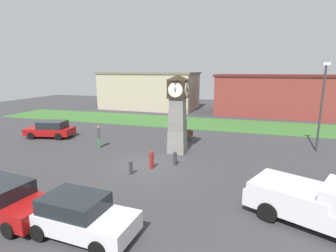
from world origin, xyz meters
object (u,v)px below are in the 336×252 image
(bollard_mid_row, at_px, (152,160))
(street_lamp_near_road, at_px, (322,101))
(pedestrian_near_bench, at_px, (99,135))
(car_far_lot, at_px, (51,129))
(car_by_building, at_px, (80,215))
(pickup_truck, at_px, (322,204))
(car_near_tower, at_px, (4,200))
(clock_tower, at_px, (178,114))
(bench, at_px, (184,134))
(bollard_far_row, at_px, (175,158))
(bollard_near_tower, at_px, (131,167))

(bollard_mid_row, xyz_separation_m, street_lamp_near_road, (10.64, 7.02, 3.21))
(pedestrian_near_bench, bearing_deg, bollard_mid_row, -28.35)
(bollard_mid_row, bearing_deg, pedestrian_near_bench, 151.65)
(car_far_lot, height_order, street_lamp_near_road, street_lamp_near_road)
(car_by_building, xyz_separation_m, car_far_lot, (-11.43, 11.66, -0.01))
(pickup_truck, bearing_deg, car_near_tower, -165.44)
(clock_tower, height_order, bollard_mid_row, clock_tower)
(bench, bearing_deg, pedestrian_near_bench, -143.09)
(bollard_far_row, bearing_deg, car_near_tower, -121.96)
(car_near_tower, bearing_deg, clock_tower, 67.40)
(pedestrian_near_bench, bearing_deg, bollard_near_tower, -42.02)
(bench, bearing_deg, street_lamp_near_road, -1.91)
(bollard_near_tower, relative_size, bench, 0.50)
(car_by_building, bearing_deg, bollard_far_row, 80.65)
(bollard_near_tower, distance_m, car_far_lot, 12.20)
(car_far_lot, xyz_separation_m, street_lamp_near_road, (22.18, 2.46, 3.02))
(car_by_building, relative_size, pedestrian_near_bench, 2.38)
(bollard_near_tower, xyz_separation_m, car_far_lot, (-10.71, 5.82, 0.34))
(bollard_mid_row, relative_size, pickup_truck, 0.19)
(bollard_far_row, relative_size, car_near_tower, 0.21)
(bollard_mid_row, bearing_deg, clock_tower, 79.81)
(car_far_lot, distance_m, bench, 12.14)
(bollard_mid_row, distance_m, street_lamp_near_road, 13.14)
(car_far_lot, relative_size, bench, 2.61)
(clock_tower, xyz_separation_m, pedestrian_near_bench, (-6.21, -0.67, -1.91))
(bollard_near_tower, xyz_separation_m, street_lamp_near_road, (11.47, 8.28, 3.36))
(bollard_far_row, bearing_deg, pickup_truck, -33.50)
(bollard_near_tower, relative_size, car_by_building, 0.20)
(pedestrian_near_bench, bearing_deg, clock_tower, 6.18)
(bollard_far_row, relative_size, pedestrian_near_bench, 0.52)
(street_lamp_near_road, bearing_deg, car_near_tower, -135.78)
(bench, bearing_deg, clock_tower, -83.95)
(bollard_far_row, xyz_separation_m, car_far_lot, (-12.76, 3.55, 0.30))
(bollard_far_row, xyz_separation_m, street_lamp_near_road, (9.41, 6.01, 3.32))
(pickup_truck, relative_size, pedestrian_near_bench, 3.36)
(pickup_truck, height_order, bench, pickup_truck)
(clock_tower, bearing_deg, bollard_near_tower, -106.84)
(bollard_far_row, xyz_separation_m, bench, (-0.95, 6.36, 0.06))
(bollard_near_tower, height_order, bench, bench)
(bollard_near_tower, distance_m, car_by_building, 5.89)
(pedestrian_near_bench, bearing_deg, car_far_lot, 165.33)
(bollard_mid_row, height_order, pickup_truck, pickup_truck)
(bollard_mid_row, distance_m, bench, 7.37)
(clock_tower, distance_m, bollard_mid_row, 4.41)
(clock_tower, height_order, pickup_truck, clock_tower)
(bollard_mid_row, xyz_separation_m, pickup_truck, (8.52, -3.82, 0.36))
(bench, bearing_deg, car_by_building, -91.51)
(bollard_far_row, distance_m, car_by_building, 8.22)
(bollard_near_tower, distance_m, pedestrian_near_bench, 6.38)
(car_near_tower, relative_size, bench, 2.64)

